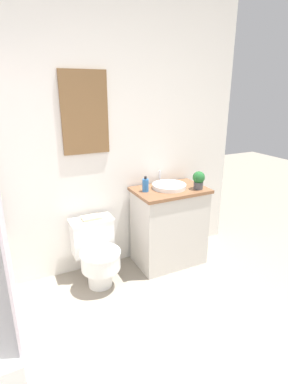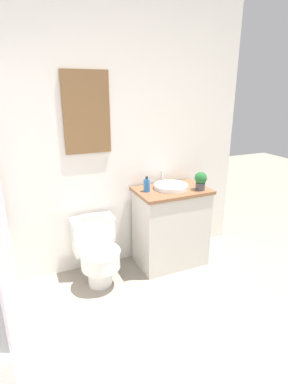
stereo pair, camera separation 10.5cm
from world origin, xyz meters
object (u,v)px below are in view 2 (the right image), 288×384
sink (171,186)px  book_on_tank (92,217)px  toilet (97,250)px  soap_bottle (147,185)px  potted_plant (201,180)px

sink → book_on_tank: sink is taller
toilet → book_on_tank: (-0.00, 0.12, 0.28)m
toilet → sink: bearing=2.8°
soap_bottle → potted_plant: bearing=-17.9°
sink → soap_bottle: (-0.25, 0.01, 0.04)m
toilet → potted_plant: potted_plant is taller
soap_bottle → book_on_tank: soap_bottle is taller
potted_plant → book_on_tank: size_ratio=1.03×
soap_bottle → sink: bearing=-2.1°
toilet → sink: size_ratio=1.61×
sink → soap_bottle: 0.25m
sink → toilet: bearing=-177.2°
soap_bottle → potted_plant: (0.48, -0.16, 0.03)m
book_on_tank → soap_bottle: bearing=-8.1°
sink → book_on_tank: bearing=173.8°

